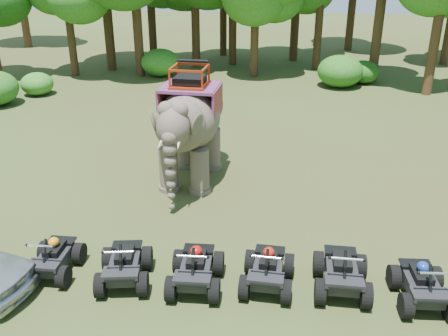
{
  "coord_description": "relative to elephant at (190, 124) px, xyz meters",
  "views": [
    {
      "loc": [
        1.32,
        -11.79,
        7.7
      ],
      "look_at": [
        0.0,
        1.2,
        1.9
      ],
      "focal_mm": 40.0,
      "sensor_mm": 36.0,
      "label": 1
    }
  ],
  "objects": [
    {
      "name": "tree_29",
      "position": [
        -10.12,
        14.95,
        1.23
      ],
      "size": [
        4.63,
        4.63,
        6.61
      ],
      "primitive_type": null,
      "color": "#195114",
      "rests_on": "ground"
    },
    {
      "name": "tree_37",
      "position": [
        -1.17,
        22.55,
        1.69
      ],
      "size": [
        5.28,
        5.28,
        7.54
      ],
      "primitive_type": null,
      "color": "#195114",
      "rests_on": "ground"
    },
    {
      "name": "tree_0",
      "position": [
        1.5,
        15.91,
        1.55
      ],
      "size": [
        5.08,
        5.08,
        7.26
      ],
      "primitive_type": null,
      "color": "#195114",
      "rests_on": "ground"
    },
    {
      "name": "atv_0",
      "position": [
        -2.59,
        -6.05,
        -1.49
      ],
      "size": [
        1.18,
        1.61,
        1.18
      ],
      "primitive_type": null,
      "rotation": [
        0.0,
        0.0,
        -0.01
      ],
      "color": "black",
      "rests_on": "ground"
    },
    {
      "name": "ground",
      "position": [
        1.5,
        -4.44,
        -2.08
      ],
      "size": [
        110.0,
        110.0,
        0.0
      ],
      "primitive_type": "plane",
      "color": "#47381E",
      "rests_on": "ground"
    },
    {
      "name": "atv_1",
      "position": [
        -0.68,
        -6.21,
        -1.45
      ],
      "size": [
        1.49,
        1.88,
        1.27
      ],
      "primitive_type": null,
      "rotation": [
        0.0,
        0.0,
        0.15
      ],
      "color": "black",
      "rests_on": "ground"
    },
    {
      "name": "atv_2",
      "position": [
        1.11,
        -6.23,
        -1.43
      ],
      "size": [
        1.31,
        1.77,
        1.29
      ],
      "primitive_type": null,
      "rotation": [
        0.0,
        0.0,
        0.02
      ],
      "color": "black",
      "rests_on": "ground"
    },
    {
      "name": "elephant",
      "position": [
        0.0,
        0.0,
        0.0
      ],
      "size": [
        2.54,
        5.1,
        4.16
      ],
      "primitive_type": null,
      "rotation": [
        0.0,
        0.0,
        -0.07
      ],
      "color": "brown",
      "rests_on": "ground"
    },
    {
      "name": "tree_1",
      "position": [
        5.66,
        18.43,
        1.62
      ],
      "size": [
        5.19,
        5.19,
        7.41
      ],
      "primitive_type": null,
      "color": "#195114",
      "rests_on": "ground"
    },
    {
      "name": "atv_4",
      "position": [
        4.65,
        -6.01,
        -1.42
      ],
      "size": [
        1.36,
        1.83,
        1.32
      ],
      "primitive_type": null,
      "rotation": [
        0.0,
        0.0,
        -0.03
      ],
      "color": "black",
      "rests_on": "ground"
    },
    {
      "name": "atv_5",
      "position": [
        6.47,
        -6.29,
        -1.46
      ],
      "size": [
        1.29,
        1.73,
        1.24
      ],
      "primitive_type": null,
      "rotation": [
        0.0,
        0.0,
        0.04
      ],
      "color": "black",
      "rests_on": "ground"
    },
    {
      "name": "atv_3",
      "position": [
        2.86,
        -6.06,
        -1.45
      ],
      "size": [
        1.36,
        1.78,
        1.25
      ],
      "primitive_type": null,
      "rotation": [
        0.0,
        0.0,
        -0.08
      ],
      "color": "black",
      "rests_on": "ground"
    },
    {
      "name": "tree_35",
      "position": [
        -0.19,
        19.35,
        2.06
      ],
      "size": [
        5.8,
        5.8,
        8.29
      ],
      "primitive_type": null,
      "color": "#195114",
      "rests_on": "ground"
    },
    {
      "name": "tree_2",
      "position": [
        8.98,
        15.61,
        2.74
      ],
      "size": [
        6.75,
        6.75,
        9.64
      ],
      "primitive_type": null,
      "color": "#195114",
      "rests_on": "ground"
    },
    {
      "name": "tree_3",
      "position": [
        11.51,
        12.53,
        1.88
      ],
      "size": [
        5.55,
        5.55,
        7.92
      ],
      "primitive_type": null,
      "color": "#195114",
      "rests_on": "ground"
    },
    {
      "name": "tree_38",
      "position": [
        -5.96,
        19.59,
        2.15
      ],
      "size": [
        5.93,
        5.93,
        8.47
      ],
      "primitive_type": null,
      "color": "#195114",
      "rests_on": "ground"
    }
  ]
}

